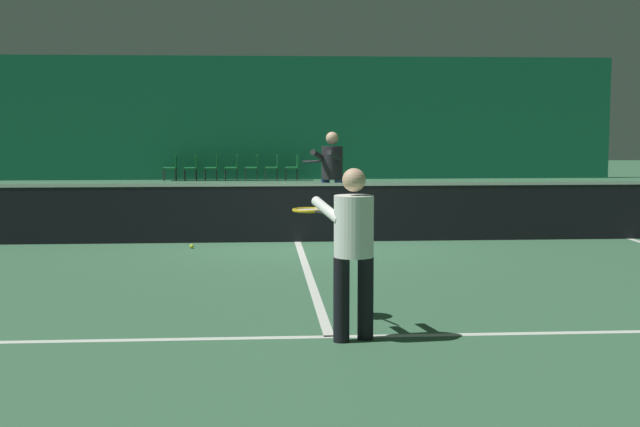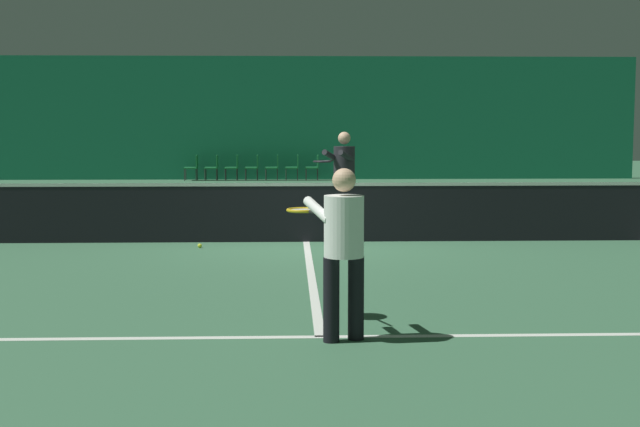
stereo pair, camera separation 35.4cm
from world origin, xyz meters
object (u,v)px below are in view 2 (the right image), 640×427
at_px(courtside_chair_5, 294,166).
at_px(courtside_chair_6, 314,166).
at_px(courtside_chair_4, 274,166).
at_px(courtside_chair_2, 234,166).
at_px(tennis_ball, 200,246).
at_px(player_far, 343,171).
at_px(courtside_chair_0, 193,166).
at_px(player_near, 342,240).
at_px(courtside_chair_3, 254,166).
at_px(tennis_net, 306,210).
at_px(courtside_chair_1, 213,166).

xyz_separation_m(courtside_chair_5, courtside_chair_6, (0.67, 0.00, 0.00)).
bearing_deg(courtside_chair_6, courtside_chair_4, -90.00).
distance_m(courtside_chair_2, tennis_ball, 16.06).
distance_m(player_far, courtside_chair_0, 13.64).
relative_size(player_far, courtside_chair_2, 2.07).
xyz_separation_m(courtside_chair_5, tennis_ball, (-1.54, -16.04, -0.45)).
height_order(player_near, courtside_chair_3, player_near).
bearing_deg(courtside_chair_3, tennis_net, 5.34).
xyz_separation_m(courtside_chair_1, tennis_ball, (1.13, -16.04, -0.45)).
height_order(tennis_net, courtside_chair_5, tennis_net).
bearing_deg(courtside_chair_6, courtside_chair_5, -90.00).
xyz_separation_m(courtside_chair_2, courtside_chair_4, (1.34, 0.00, 0.00)).
distance_m(tennis_net, courtside_chair_6, 15.41).
bearing_deg(courtside_chair_1, courtside_chair_4, 90.00).
height_order(tennis_net, courtside_chair_4, tennis_net).
distance_m(courtside_chair_0, courtside_chair_6, 4.01).
relative_size(player_near, tennis_ball, 23.02).
bearing_deg(courtside_chair_0, courtside_chair_6, 90.00).
distance_m(courtside_chair_0, courtside_chair_3, 2.01).
bearing_deg(courtside_chair_6, courtside_chair_3, -90.00).
bearing_deg(courtside_chair_3, player_near, 4.24).
relative_size(player_near, courtside_chair_3, 1.81).
relative_size(courtside_chair_4, courtside_chair_6, 1.00).
bearing_deg(courtside_chair_4, courtside_chair_6, 90.00).
xyz_separation_m(courtside_chair_0, courtside_chair_5, (3.34, 0.00, 0.00)).
distance_m(courtside_chair_2, courtside_chair_6, 2.67).
bearing_deg(courtside_chair_0, tennis_net, 12.61).
xyz_separation_m(courtside_chair_3, courtside_chair_6, (2.01, 0.00, 0.00)).
relative_size(courtside_chair_1, courtside_chair_2, 1.00).
relative_size(courtside_chair_2, courtside_chair_3, 1.00).
distance_m(courtside_chair_3, courtside_chair_4, 0.67).
bearing_deg(courtside_chair_0, courtside_chair_3, 90.00).
bearing_deg(player_near, courtside_chair_3, -16.72).
height_order(player_far, tennis_ball, player_far).
bearing_deg(tennis_ball, courtside_chair_1, 94.04).
bearing_deg(player_near, player_far, -24.56).
bearing_deg(courtside_chair_5, player_near, 0.75).
relative_size(player_far, courtside_chair_4, 2.07).
xyz_separation_m(courtside_chair_6, tennis_ball, (-2.21, -16.04, -0.45)).
bearing_deg(courtside_chair_1, player_far, 15.19).
bearing_deg(courtside_chair_4, player_near, 2.50).
xyz_separation_m(courtside_chair_1, courtside_chair_6, (3.34, 0.00, 0.00)).
bearing_deg(tennis_ball, courtside_chair_6, 82.16).
bearing_deg(tennis_ball, courtside_chair_3, 89.27).
bearing_deg(courtside_chair_5, tennis_net, 0.38).
xyz_separation_m(player_far, courtside_chair_1, (-3.52, 12.97, -0.53)).
distance_m(player_far, courtside_chair_2, 13.29).
distance_m(player_near, courtside_chair_1, 22.10).
height_order(player_near, courtside_chair_6, player_near).
xyz_separation_m(tennis_net, courtside_chair_3, (-1.44, 15.40, -0.03)).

